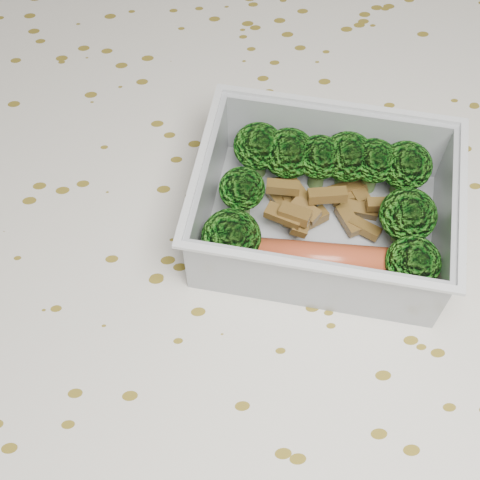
{
  "coord_description": "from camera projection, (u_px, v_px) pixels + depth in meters",
  "views": [
    {
      "loc": [
        -0.02,
        -0.21,
        1.14
      ],
      "look_at": [
        -0.0,
        0.01,
        0.78
      ],
      "focal_mm": 50.0,
      "sensor_mm": 36.0,
      "label": 1
    }
  ],
  "objects": [
    {
      "name": "broccoli_florets",
      "position": [
        329.0,
        185.0,
        0.44
      ],
      "size": [
        0.16,
        0.13,
        0.04
      ],
      "color": "#608C3F",
      "rests_on": "lunch_container"
    },
    {
      "name": "sausage",
      "position": [
        322.0,
        259.0,
        0.42
      ],
      "size": [
        0.14,
        0.04,
        0.02
      ],
      "color": "#AB4224",
      "rests_on": "lunch_container"
    },
    {
      "name": "dining_table",
      "position": [
        241.0,
        323.0,
        0.52
      ],
      "size": [
        1.4,
        0.9,
        0.75
      ],
      "color": "brown",
      "rests_on": "ground"
    },
    {
      "name": "meat_pile",
      "position": [
        320.0,
        204.0,
        0.45
      ],
      "size": [
        0.09,
        0.06,
        0.03
      ],
      "color": "brown",
      "rests_on": "lunch_container"
    },
    {
      "name": "tablecloth",
      "position": [
        241.0,
        294.0,
        0.48
      ],
      "size": [
        1.46,
        0.96,
        0.19
      ],
      "color": "silver",
      "rests_on": "dining_table"
    },
    {
      "name": "lunch_container",
      "position": [
        323.0,
        213.0,
        0.44
      ],
      "size": [
        0.2,
        0.17,
        0.06
      ],
      "color": "#B6BCC4",
      "rests_on": "tablecloth"
    }
  ]
}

